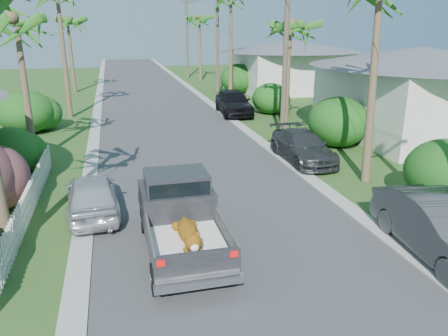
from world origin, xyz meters
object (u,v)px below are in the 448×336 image
object	(u,v)px
utility_pole_d	(187,37)
palm_l_b	(15,18)
parked_car_rm	(303,147)
parked_car_ln	(92,195)
utility_pole_c	(217,42)
palm_l_d	(67,19)
house_right_near	(417,96)
parked_car_rn	(443,229)
palm_r_d	(199,17)
palm_r_b	(290,24)
utility_pole_b	(285,52)
house_right_far	(290,68)
parked_car_rf	(234,102)
pickup_truck	(179,212)

from	to	relation	value
utility_pole_d	palm_l_b	bearing A→B (deg)	-111.80
parked_car_rm	palm_l_b	xyz separation A→B (m)	(-11.80, 3.01, 5.49)
utility_pole_d	parked_car_rm	bearing A→B (deg)	-91.01
parked_car_ln	utility_pole_c	bearing A→B (deg)	-116.53
palm_l_d	house_right_near	xyz separation A→B (m)	(19.50, -22.00, -4.22)
parked_car_rn	house_right_near	world-z (taller)	house_right_near
parked_car_rn	palm_r_d	xyz separation A→B (m)	(1.50, 39.93, 5.94)
parked_car_rm	palm_l_d	bearing A→B (deg)	114.67
palm_r_b	utility_pole_b	world-z (taller)	utility_pole_b
house_right_far	house_right_near	bearing A→B (deg)	-90.00
parked_car_rf	palm_r_b	xyz separation A→B (m)	(1.72, -5.26, 5.10)
palm_l_d	utility_pole_c	bearing A→B (deg)	-26.38
parked_car_rn	pickup_truck	bearing A→B (deg)	165.72
pickup_truck	parked_car_rm	xyz separation A→B (m)	(6.62, 6.57, -0.35)
palm_l_b	utility_pole_c	bearing A→B (deg)	52.22
pickup_truck	parked_car_rm	world-z (taller)	pickup_truck
house_right_near	utility_pole_b	xyz separation A→B (m)	(-7.40, 1.00, 2.38)
parked_car_rm	utility_pole_c	xyz separation A→B (m)	(0.60, 19.01, 3.94)
parked_car_ln	palm_r_d	size ratio (longest dim) A/B	0.50
parked_car_rf	utility_pole_d	world-z (taller)	utility_pole_d
palm_l_d	house_right_near	size ratio (longest dim) A/B	0.86
palm_r_d	parked_car_rn	bearing A→B (deg)	-92.15
parked_car_ln	palm_r_d	distance (m)	36.87
house_right_far	utility_pole_b	distance (m)	18.71
house_right_near	palm_l_b	bearing A→B (deg)	180.00
pickup_truck	utility_pole_c	world-z (taller)	utility_pole_c
house_right_near	utility_pole_c	bearing A→B (deg)	114.82
parked_car_rf	utility_pole_b	world-z (taller)	utility_pole_b
parked_car_rn	utility_pole_b	world-z (taller)	utility_pole_b
utility_pole_d	parked_car_ln	bearing A→B (deg)	-104.28
parked_car_rf	palm_l_d	size ratio (longest dim) A/B	0.65
parked_car_ln	palm_r_b	distance (m)	15.39
pickup_truck	palm_l_d	distance (m)	32.41
utility_pole_b	house_right_far	bearing A→B (deg)	66.48
house_right_near	palm_r_b	bearing A→B (deg)	154.89
parked_car_rm	palm_l_b	distance (m)	13.36
palm_r_d	parked_car_rm	bearing A→B (deg)	-92.77
house_right_near	house_right_far	bearing A→B (deg)	90.00
palm_l_b	utility_pole_b	bearing A→B (deg)	4.61
palm_l_b	house_right_near	size ratio (longest dim) A/B	0.82
parked_car_rn	palm_l_d	xyz separation A→B (m)	(-11.50, 33.93, 5.65)
parked_car_rf	utility_pole_b	distance (m)	8.20
parked_car_rf	utility_pole_b	xyz separation A→B (m)	(0.72, -7.26, 3.75)
palm_r_d	utility_pole_b	bearing A→B (deg)	-91.91
pickup_truck	utility_pole_c	distance (m)	26.82
house_right_far	utility_pole_d	size ratio (longest dim) A/B	1.00
parked_car_rf	house_right_far	xyz separation A→B (m)	(8.12, 9.74, 1.27)
parked_car_rf	palm_r_b	world-z (taller)	palm_r_b
palm_l_b	parked_car_rn	bearing A→B (deg)	-45.30
pickup_truck	house_right_far	distance (m)	31.23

